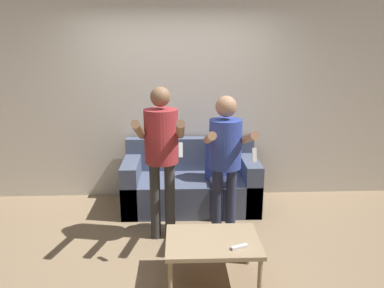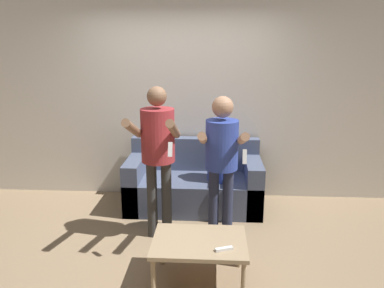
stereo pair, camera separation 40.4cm
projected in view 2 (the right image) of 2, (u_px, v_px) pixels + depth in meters
The scene contains 8 objects.
ground_plane at pixel (168, 253), 3.79m from camera, with size 14.00×14.00×0.00m, color #937A5B.
wall_back at pixel (181, 98), 4.99m from camera, with size 6.40×0.06×2.70m.
couch at pixel (194, 185), 4.84m from camera, with size 1.69×0.81×0.85m.
person_standing_left at pixel (158, 145), 3.86m from camera, with size 0.47×0.78×1.65m.
person_standing_right at pixel (222, 153), 3.84m from camera, with size 0.46×0.76×1.56m.
person_seated at pixel (221, 165), 4.58m from camera, with size 0.33×0.54×1.13m.
coffee_table at pixel (199, 245), 3.25m from camera, with size 0.82×0.59×0.41m.
remote_on_table at pixel (224, 249), 3.08m from camera, with size 0.15×0.08×0.02m.
Camera 2 is at (0.45, -3.35, 2.06)m, focal length 35.00 mm.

